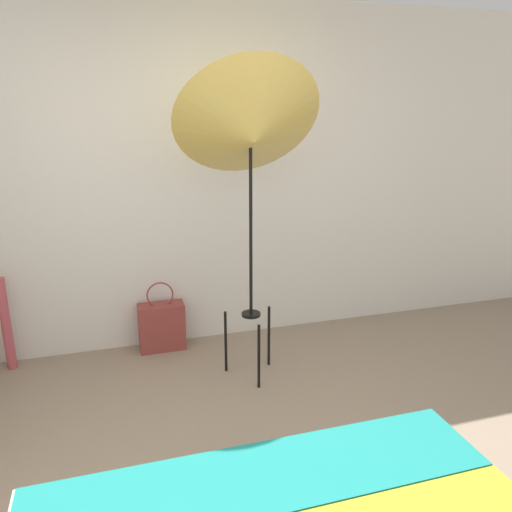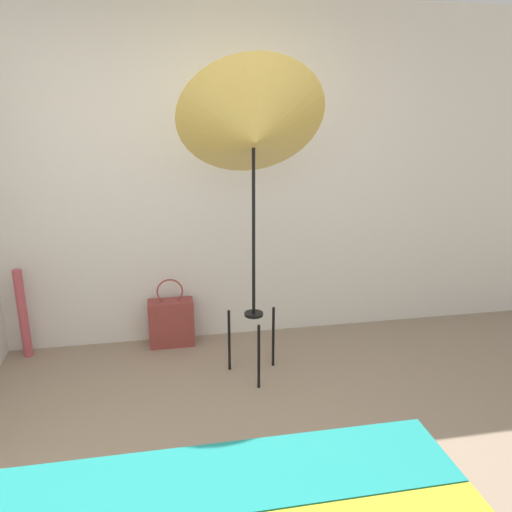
# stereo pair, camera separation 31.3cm
# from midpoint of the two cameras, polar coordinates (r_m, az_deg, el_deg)

# --- Properties ---
(wall_back) EXTENTS (8.00, 0.05, 2.60)m
(wall_back) POSITION_cam_midpoint_polar(r_m,az_deg,el_deg) (3.87, -10.85, 8.46)
(wall_back) COLOR silver
(wall_back) RESTS_ON ground_plane
(photo_umbrella) EXTENTS (0.95, 0.78, 2.13)m
(photo_umbrella) POSITION_cam_midpoint_polar(r_m,az_deg,el_deg) (3.18, -3.54, 14.02)
(photo_umbrella) COLOR black
(photo_umbrella) RESTS_ON ground_plane
(tote_bag) EXTENTS (0.35, 0.17, 0.55)m
(tote_bag) POSITION_cam_midpoint_polar(r_m,az_deg,el_deg) (4.02, -12.94, -7.84)
(tote_bag) COLOR brown
(tote_bag) RESTS_ON ground_plane
(paper_roll) EXTENTS (0.07, 0.07, 0.70)m
(paper_roll) POSITION_cam_midpoint_polar(r_m,az_deg,el_deg) (4.07, -28.69, -6.89)
(paper_roll) COLOR #BC4C56
(paper_roll) RESTS_ON ground_plane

